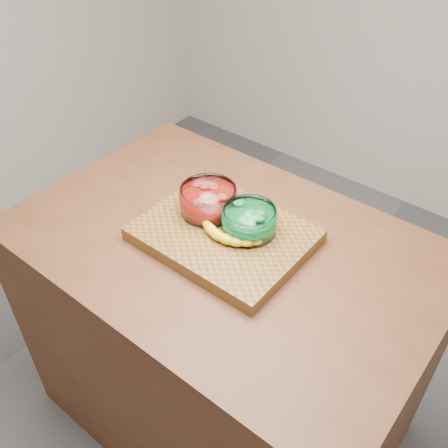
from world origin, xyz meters
The scene contains 6 objects.
ground centered at (0.00, 0.00, 0.00)m, with size 3.50×3.50×0.00m, color #505054.
counter centered at (0.00, 0.00, 0.45)m, with size 1.20×0.80×0.90m, color #502C18.
cutting_board centered at (0.00, 0.00, 0.92)m, with size 0.45×0.35×0.04m, color brown.
bowl_red centered at (-0.09, 0.04, 0.98)m, with size 0.16×0.16×0.08m.
bowl_green centered at (0.06, 0.04, 0.97)m, with size 0.15×0.15×0.07m.
banana centered at (0.02, -0.01, 0.96)m, with size 0.24×0.12×0.03m, color yellow, non-canonical shape.
Camera 1 is at (0.65, -0.81, 1.83)m, focal length 40.00 mm.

